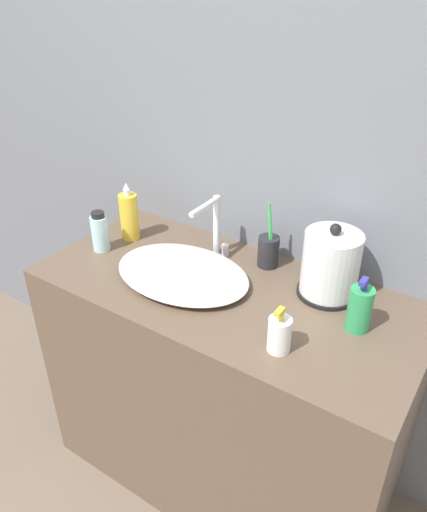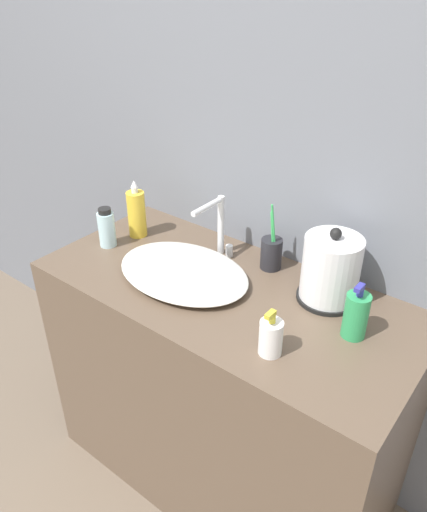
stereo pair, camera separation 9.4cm
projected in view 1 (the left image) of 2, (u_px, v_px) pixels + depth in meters
The scene contains 10 objects.
wall_back at pixel (280, 113), 1.46m from camera, with size 6.00×0.04×2.60m.
vanity_counter at pixel (224, 390), 1.71m from camera, with size 1.17×0.54×0.84m.
sink_basin at pixel (182, 273), 1.52m from camera, with size 0.44×0.31×0.04m.
faucet at pixel (215, 224), 1.59m from camera, with size 0.06×0.15×0.21m.
electric_kettle at pixel (330, 267), 1.42m from camera, with size 0.18×0.18×0.23m.
toothbrush_cup at pixel (268, 251), 1.57m from camera, with size 0.07×0.07×0.23m.
lotion_bottle at pixel (279, 334), 1.23m from camera, with size 0.06×0.06×0.13m.
shampoo_bottle at pixel (129, 216), 1.71m from camera, with size 0.06×0.06×0.21m.
mouthwash_bottle at pixel (100, 232), 1.65m from camera, with size 0.06×0.06×0.14m.
hand_cream_bottle at pixel (360, 308), 1.30m from camera, with size 0.06×0.06×0.16m.
Camera 1 is at (0.65, -0.77, 1.69)m, focal length 35.00 mm.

